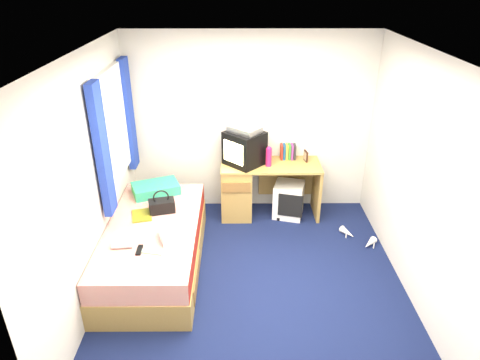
{
  "coord_description": "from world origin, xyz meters",
  "views": [
    {
      "loc": [
        -0.17,
        -3.67,
        3.05
      ],
      "look_at": [
        -0.14,
        0.7,
        0.88
      ],
      "focal_mm": 32.0,
      "sensor_mm": 36.0,
      "label": 1
    }
  ],
  "objects_px": {
    "colour_swatch_fan": "(152,252)",
    "aerosol_can": "(261,157)",
    "pillow": "(156,188)",
    "pink_water_bottle": "(269,157)",
    "bed": "(155,246)",
    "white_heels": "(358,238)",
    "picture_frame": "(306,156)",
    "crt_tv": "(244,148)",
    "remote_control": "(139,250)",
    "storage_cube": "(289,200)",
    "handbag": "(162,205)",
    "vcr": "(245,129)",
    "desk": "(250,187)",
    "magazine": "(142,215)",
    "water_bottle": "(122,245)",
    "towel": "(176,234)"
  },
  "relations": [
    {
      "from": "storage_cube",
      "to": "aerosol_can",
      "type": "height_order",
      "value": "aerosol_can"
    },
    {
      "from": "colour_swatch_fan",
      "to": "aerosol_can",
      "type": "bearing_deg",
      "value": 55.31
    },
    {
      "from": "towel",
      "to": "crt_tv",
      "type": "bearing_deg",
      "value": 62.52
    },
    {
      "from": "pillow",
      "to": "storage_cube",
      "type": "bearing_deg",
      "value": 11.89
    },
    {
      "from": "water_bottle",
      "to": "colour_swatch_fan",
      "type": "distance_m",
      "value": 0.32
    },
    {
      "from": "storage_cube",
      "to": "pillow",
      "type": "bearing_deg",
      "value": -153.51
    },
    {
      "from": "pillow",
      "to": "vcr",
      "type": "relative_size",
      "value": 1.45
    },
    {
      "from": "pillow",
      "to": "aerosol_can",
      "type": "height_order",
      "value": "aerosol_can"
    },
    {
      "from": "crt_tv",
      "to": "remote_control",
      "type": "bearing_deg",
      "value": -79.02
    },
    {
      "from": "storage_cube",
      "to": "crt_tv",
      "type": "bearing_deg",
      "value": -170.17
    },
    {
      "from": "vcr",
      "to": "aerosol_can",
      "type": "height_order",
      "value": "vcr"
    },
    {
      "from": "bed",
      "to": "storage_cube",
      "type": "relative_size",
      "value": 4.24
    },
    {
      "from": "towel",
      "to": "white_heels",
      "type": "distance_m",
      "value": 2.32
    },
    {
      "from": "pillow",
      "to": "aerosol_can",
      "type": "distance_m",
      "value": 1.4
    },
    {
      "from": "bed",
      "to": "picture_frame",
      "type": "height_order",
      "value": "picture_frame"
    },
    {
      "from": "picture_frame",
      "to": "water_bottle",
      "type": "height_order",
      "value": "picture_frame"
    },
    {
      "from": "desk",
      "to": "white_heels",
      "type": "relative_size",
      "value": 2.81
    },
    {
      "from": "vcr",
      "to": "pink_water_bottle",
      "type": "xyz_separation_m",
      "value": [
        0.31,
        -0.08,
        -0.35
      ]
    },
    {
      "from": "crt_tv",
      "to": "bed",
      "type": "bearing_deg",
      "value": -87.29
    },
    {
      "from": "picture_frame",
      "to": "aerosol_can",
      "type": "relative_size",
      "value": 0.8
    },
    {
      "from": "storage_cube",
      "to": "pink_water_bottle",
      "type": "xyz_separation_m",
      "value": [
        -0.29,
        -0.02,
        0.63
      ]
    },
    {
      "from": "pillow",
      "to": "colour_swatch_fan",
      "type": "distance_m",
      "value": 1.26
    },
    {
      "from": "water_bottle",
      "to": "storage_cube",
      "type": "bearing_deg",
      "value": 39.54
    },
    {
      "from": "colour_swatch_fan",
      "to": "picture_frame",
      "type": "bearing_deg",
      "value": 44.9
    },
    {
      "from": "water_bottle",
      "to": "pillow",
      "type": "bearing_deg",
      "value": 83.1
    },
    {
      "from": "remote_control",
      "to": "white_heels",
      "type": "xyz_separation_m",
      "value": [
        2.47,
        0.94,
        -0.51
      ]
    },
    {
      "from": "aerosol_can",
      "to": "crt_tv",
      "type": "bearing_deg",
      "value": -179.78
    },
    {
      "from": "magazine",
      "to": "remote_control",
      "type": "bearing_deg",
      "value": -80.59
    },
    {
      "from": "handbag",
      "to": "crt_tv",
      "type": "bearing_deg",
      "value": 27.73
    },
    {
      "from": "desk",
      "to": "aerosol_can",
      "type": "distance_m",
      "value": 0.45
    },
    {
      "from": "bed",
      "to": "water_bottle",
      "type": "height_order",
      "value": "water_bottle"
    },
    {
      "from": "handbag",
      "to": "towel",
      "type": "xyz_separation_m",
      "value": [
        0.23,
        -0.53,
        -0.03
      ]
    },
    {
      "from": "storage_cube",
      "to": "picture_frame",
      "type": "distance_m",
      "value": 0.64
    },
    {
      "from": "pink_water_bottle",
      "to": "remote_control",
      "type": "height_order",
      "value": "pink_water_bottle"
    },
    {
      "from": "crt_tv",
      "to": "vcr",
      "type": "xyz_separation_m",
      "value": [
        0.0,
        0.0,
        0.25
      ]
    },
    {
      "from": "bed",
      "to": "magazine",
      "type": "xyz_separation_m",
      "value": [
        -0.15,
        0.19,
        0.28
      ]
    },
    {
      "from": "desk",
      "to": "colour_swatch_fan",
      "type": "height_order",
      "value": "desk"
    },
    {
      "from": "pillow",
      "to": "desk",
      "type": "relative_size",
      "value": 0.42
    },
    {
      "from": "crt_tv",
      "to": "towel",
      "type": "bearing_deg",
      "value": -73.38
    },
    {
      "from": "pink_water_bottle",
      "to": "magazine",
      "type": "height_order",
      "value": "pink_water_bottle"
    },
    {
      "from": "aerosol_can",
      "to": "water_bottle",
      "type": "xyz_separation_m",
      "value": [
        -1.46,
        -1.57,
        -0.26
      ]
    },
    {
      "from": "vcr",
      "to": "picture_frame",
      "type": "distance_m",
      "value": 0.91
    },
    {
      "from": "picture_frame",
      "to": "pink_water_bottle",
      "type": "distance_m",
      "value": 0.53
    },
    {
      "from": "bed",
      "to": "white_heels",
      "type": "bearing_deg",
      "value": 10.99
    },
    {
      "from": "bed",
      "to": "pillow",
      "type": "height_order",
      "value": "pillow"
    },
    {
      "from": "pink_water_bottle",
      "to": "aerosol_can",
      "type": "xyz_separation_m",
      "value": [
        -0.1,
        0.07,
        -0.03
      ]
    },
    {
      "from": "pillow",
      "to": "water_bottle",
      "type": "height_order",
      "value": "pillow"
    },
    {
      "from": "desk",
      "to": "vcr",
      "type": "distance_m",
      "value": 0.82
    },
    {
      "from": "handbag",
      "to": "colour_swatch_fan",
      "type": "bearing_deg",
      "value": -102.87
    },
    {
      "from": "white_heels",
      "to": "vcr",
      "type": "bearing_deg",
      "value": 153.98
    }
  ]
}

